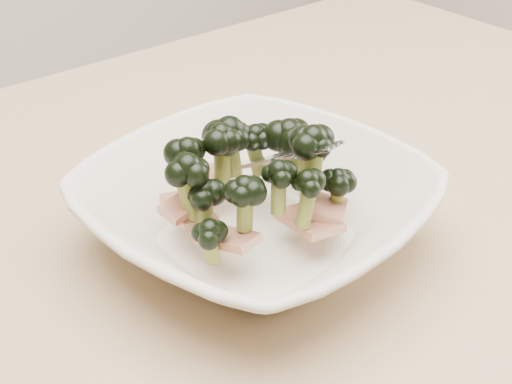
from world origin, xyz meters
The scene contains 2 objects.
dining_table centered at (0.00, 0.00, 0.65)m, with size 1.20×0.80×0.75m.
broccoli_dish centered at (-0.01, -0.03, 0.79)m, with size 0.30×0.30×0.11m.
Camera 1 is at (-0.31, -0.41, 1.11)m, focal length 50.00 mm.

